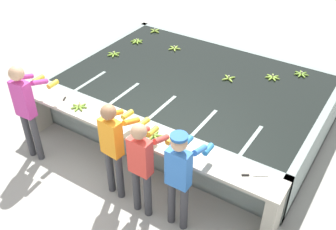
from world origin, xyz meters
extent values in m
plane|color=#A3A099|center=(0.00, 0.00, 0.00)|extent=(80.00, 80.00, 0.00)
cube|color=gray|center=(0.00, 2.08, 0.03)|extent=(4.70, 3.26, 0.06)
cube|color=gray|center=(0.00, 0.51, 0.44)|extent=(4.70, 0.12, 0.88)
cube|color=gray|center=(0.00, 3.65, 0.44)|extent=(4.70, 0.12, 0.88)
cube|color=gray|center=(-2.29, 2.08, 0.44)|extent=(0.12, 3.26, 0.88)
cube|color=gray|center=(2.29, 2.08, 0.44)|extent=(0.12, 3.26, 0.88)
cube|color=black|center=(0.00, 2.08, 0.47)|extent=(4.46, 3.02, 0.81)
cube|color=gray|center=(-1.57, 0.97, 0.44)|extent=(0.06, 0.80, 0.88)
cube|color=gray|center=(-0.78, 0.97, 0.44)|extent=(0.06, 0.80, 0.88)
cube|color=gray|center=(0.00, 0.97, 0.44)|extent=(0.06, 0.80, 0.88)
cube|color=gray|center=(0.78, 0.97, 0.44)|extent=(0.06, 0.80, 0.88)
cube|color=gray|center=(1.57, 0.97, 0.44)|extent=(0.06, 0.80, 0.88)
cube|color=#A8A393|center=(0.00, 0.23, 0.85)|extent=(4.70, 0.45, 0.05)
cube|color=#A8A393|center=(-2.25, 0.23, 0.41)|extent=(0.16, 0.41, 0.83)
cube|color=#A8A393|center=(2.25, 0.23, 0.41)|extent=(0.16, 0.41, 0.83)
cylinder|color=#38383D|center=(-1.80, -0.39, 0.43)|extent=(0.11, 0.11, 0.87)
cylinder|color=#38383D|center=(-1.60, -0.38, 0.43)|extent=(0.11, 0.11, 0.87)
cube|color=#BC388E|center=(-1.70, -0.38, 1.18)|extent=(0.33, 0.18, 0.61)
sphere|color=tan|center=(-1.70, -0.38, 1.63)|extent=(0.24, 0.24, 0.24)
cylinder|color=#BC388E|center=(-1.87, -0.14, 1.40)|extent=(0.09, 0.31, 0.18)
cylinder|color=gold|center=(-1.88, 0.11, 1.23)|extent=(0.09, 0.20, 0.08)
cylinder|color=#BC388E|center=(-1.55, -0.13, 1.40)|extent=(0.09, 0.31, 0.18)
cylinder|color=gold|center=(-1.56, 0.12, 1.23)|extent=(0.09, 0.20, 0.08)
cylinder|color=#38383D|center=(-0.11, -0.29, 0.40)|extent=(0.11, 0.11, 0.81)
cylinder|color=#38383D|center=(0.09, -0.31, 0.40)|extent=(0.11, 0.11, 0.81)
cube|color=orange|center=(-0.01, -0.30, 1.10)|extent=(0.34, 0.20, 0.57)
sphere|color=#896042|center=(-0.01, -0.30, 1.52)|extent=(0.22, 0.22, 0.22)
cylinder|color=orange|center=(-0.14, -0.04, 1.30)|extent=(0.11, 0.32, 0.18)
cylinder|color=gold|center=(-0.12, 0.21, 1.13)|extent=(0.10, 0.21, 0.08)
cylinder|color=orange|center=(0.18, -0.07, 1.30)|extent=(0.11, 0.32, 0.18)
cylinder|color=gold|center=(0.20, 0.18, 1.13)|extent=(0.10, 0.21, 0.08)
cylinder|color=#38383D|center=(0.44, -0.37, 0.39)|extent=(0.11, 0.11, 0.78)
cylinder|color=#38383D|center=(0.64, -0.37, 0.39)|extent=(0.11, 0.11, 0.78)
cube|color=#DB3D33|center=(0.54, -0.37, 1.06)|extent=(0.32, 0.18, 0.56)
sphere|color=tan|center=(0.54, -0.37, 1.47)|extent=(0.21, 0.21, 0.21)
cylinder|color=#DB3D33|center=(0.39, -0.12, 1.25)|extent=(0.09, 0.31, 0.18)
cylinder|color=gold|center=(0.39, 0.13, 1.09)|extent=(0.09, 0.20, 0.08)
cylinder|color=#DB3D33|center=(0.71, -0.12, 1.25)|extent=(0.09, 0.31, 0.18)
cylinder|color=gold|center=(0.71, 0.13, 1.09)|extent=(0.09, 0.20, 0.08)
cylinder|color=#38383D|center=(0.99, -0.30, 0.40)|extent=(0.11, 0.11, 0.79)
cylinder|color=#38383D|center=(1.19, -0.30, 0.40)|extent=(0.11, 0.11, 0.79)
cube|color=blue|center=(1.09, -0.30, 1.07)|extent=(0.32, 0.17, 0.56)
sphere|color=tan|center=(1.09, -0.30, 1.49)|extent=(0.21, 0.21, 0.21)
cylinder|color=#1E5199|center=(1.09, -0.30, 1.58)|extent=(0.22, 0.22, 0.04)
cylinder|color=blue|center=(0.93, -0.05, 1.26)|extent=(0.08, 0.31, 0.18)
cylinder|color=teal|center=(0.93, 0.20, 1.10)|extent=(0.09, 0.20, 0.08)
cylinder|color=blue|center=(1.25, -0.05, 1.26)|extent=(0.08, 0.31, 0.18)
cylinder|color=teal|center=(1.25, 0.20, 1.10)|extent=(0.09, 0.20, 0.08)
ellipsoid|color=#93BC3D|center=(0.56, 2.36, 0.89)|extent=(0.16, 0.13, 0.04)
ellipsoid|color=#93BC3D|center=(0.55, 2.43, 0.89)|extent=(0.13, 0.16, 0.04)
ellipsoid|color=#93BC3D|center=(0.47, 2.42, 0.89)|extent=(0.16, 0.13, 0.04)
ellipsoid|color=#93BC3D|center=(0.48, 2.34, 0.89)|extent=(0.13, 0.16, 0.04)
cylinder|color=tan|center=(0.52, 2.39, 0.93)|extent=(0.03, 0.03, 0.04)
ellipsoid|color=#8CB738|center=(1.17, 2.81, 0.89)|extent=(0.06, 0.17, 0.04)
ellipsoid|color=#8CB738|center=(1.21, 2.82, 0.89)|extent=(0.14, 0.15, 0.04)
ellipsoid|color=#8CB738|center=(1.23, 2.86, 0.89)|extent=(0.17, 0.05, 0.04)
ellipsoid|color=#8CB738|center=(1.21, 2.91, 0.89)|extent=(0.13, 0.16, 0.04)
ellipsoid|color=#8CB738|center=(1.16, 2.91, 0.89)|extent=(0.08, 0.17, 0.04)
ellipsoid|color=#8CB738|center=(1.12, 2.88, 0.89)|extent=(0.17, 0.10, 0.04)
ellipsoid|color=#8CB738|center=(1.13, 2.83, 0.89)|extent=(0.17, 0.12, 0.04)
cylinder|color=tan|center=(1.17, 2.86, 0.93)|extent=(0.03, 0.03, 0.04)
ellipsoid|color=#93BC3D|center=(-1.77, 3.40, 0.89)|extent=(0.17, 0.07, 0.04)
ellipsoid|color=#93BC3D|center=(-1.82, 3.47, 0.89)|extent=(0.07, 0.17, 0.04)
ellipsoid|color=#93BC3D|center=(-1.88, 3.43, 0.89)|extent=(0.17, 0.07, 0.04)
ellipsoid|color=#93BC3D|center=(-1.84, 3.36, 0.89)|extent=(0.07, 0.17, 0.04)
cylinder|color=tan|center=(-1.83, 3.41, 0.93)|extent=(0.03, 0.03, 0.04)
ellipsoid|color=#75A333|center=(1.60, 3.32, 0.89)|extent=(0.11, 0.17, 0.04)
ellipsoid|color=#75A333|center=(1.56, 3.32, 0.89)|extent=(0.10, 0.17, 0.04)
ellipsoid|color=#75A333|center=(1.52, 3.28, 0.89)|extent=(0.17, 0.08, 0.04)
ellipsoid|color=#75A333|center=(1.53, 3.24, 0.89)|extent=(0.16, 0.13, 0.04)
ellipsoid|color=#75A333|center=(1.57, 3.21, 0.89)|extent=(0.05, 0.17, 0.04)
ellipsoid|color=#75A333|center=(1.62, 3.23, 0.89)|extent=(0.15, 0.14, 0.04)
ellipsoid|color=#75A333|center=(1.63, 3.28, 0.89)|extent=(0.17, 0.06, 0.04)
cylinder|color=tan|center=(1.58, 3.27, 0.93)|extent=(0.03, 0.03, 0.04)
ellipsoid|color=#7FAD33|center=(-1.82, 2.00, 0.89)|extent=(0.17, 0.04, 0.04)
ellipsoid|color=#7FAD33|center=(-1.85, 2.05, 0.89)|extent=(0.11, 0.17, 0.04)
ellipsoid|color=#7FAD33|center=(-1.90, 2.05, 0.89)|extent=(0.12, 0.16, 0.04)
ellipsoid|color=#7FAD33|center=(-1.93, 2.00, 0.89)|extent=(0.17, 0.04, 0.04)
ellipsoid|color=#7FAD33|center=(-1.90, 1.95, 0.89)|extent=(0.11, 0.17, 0.04)
ellipsoid|color=#7FAD33|center=(-1.84, 1.95, 0.89)|extent=(0.12, 0.16, 0.04)
cylinder|color=tan|center=(-1.87, 2.00, 0.93)|extent=(0.03, 0.03, 0.04)
ellipsoid|color=#9EC642|center=(-0.98, 2.95, 0.89)|extent=(0.04, 0.17, 0.04)
ellipsoid|color=#9EC642|center=(-1.03, 2.91, 0.89)|extent=(0.17, 0.08, 0.04)
ellipsoid|color=#9EC642|center=(-1.01, 2.85, 0.89)|extent=(0.13, 0.16, 0.04)
ellipsoid|color=#9EC642|center=(-0.95, 2.85, 0.89)|extent=(0.13, 0.16, 0.04)
ellipsoid|color=#9EC642|center=(-0.93, 2.92, 0.89)|extent=(0.17, 0.09, 0.04)
cylinder|color=tan|center=(-0.98, 2.90, 0.93)|extent=(0.03, 0.03, 0.04)
ellipsoid|color=#7FAD33|center=(-1.85, 2.69, 0.89)|extent=(0.05, 0.17, 0.04)
ellipsoid|color=#7FAD33|center=(-1.80, 2.71, 0.89)|extent=(0.15, 0.15, 0.04)
ellipsoid|color=#7FAD33|center=(-1.79, 2.75, 0.89)|extent=(0.17, 0.06, 0.04)
ellipsoid|color=#7FAD33|center=(-1.81, 2.79, 0.89)|extent=(0.12, 0.16, 0.04)
ellipsoid|color=#7FAD33|center=(-1.86, 2.80, 0.89)|extent=(0.09, 0.17, 0.04)
ellipsoid|color=#7FAD33|center=(-1.89, 2.76, 0.89)|extent=(0.17, 0.09, 0.04)
ellipsoid|color=#7FAD33|center=(-1.89, 2.71, 0.89)|extent=(0.16, 0.12, 0.04)
cylinder|color=tan|center=(-1.84, 2.74, 0.93)|extent=(0.03, 0.03, 0.04)
ellipsoid|color=#75A333|center=(-1.08, 0.19, 0.89)|extent=(0.17, 0.11, 0.04)
ellipsoid|color=#75A333|center=(-1.08, 0.24, 0.89)|extent=(0.17, 0.11, 0.04)
ellipsoid|color=#75A333|center=(-1.12, 0.27, 0.89)|extent=(0.07, 0.17, 0.04)
ellipsoid|color=#75A333|center=(-1.17, 0.26, 0.89)|extent=(0.14, 0.15, 0.04)
ellipsoid|color=#75A333|center=(-1.19, 0.21, 0.89)|extent=(0.17, 0.04, 0.04)
ellipsoid|color=#75A333|center=(-1.17, 0.17, 0.89)|extent=(0.13, 0.16, 0.04)
ellipsoid|color=#75A333|center=(-1.12, 0.16, 0.89)|extent=(0.07, 0.17, 0.04)
cylinder|color=tan|center=(-1.13, 0.22, 0.93)|extent=(0.03, 0.03, 0.04)
ellipsoid|color=#75A333|center=(0.37, 0.29, 0.89)|extent=(0.16, 0.12, 0.04)
ellipsoid|color=#75A333|center=(0.32, 0.31, 0.89)|extent=(0.04, 0.17, 0.04)
ellipsoid|color=#75A333|center=(0.27, 0.28, 0.89)|extent=(0.17, 0.11, 0.04)
ellipsoid|color=#75A333|center=(0.27, 0.23, 0.89)|extent=(0.16, 0.12, 0.04)
ellipsoid|color=#75A333|center=(0.32, 0.20, 0.89)|extent=(0.04, 0.17, 0.04)
ellipsoid|color=#75A333|center=(0.37, 0.23, 0.89)|extent=(0.17, 0.11, 0.04)
cylinder|color=tan|center=(0.32, 0.26, 0.93)|extent=(0.03, 0.03, 0.04)
ellipsoid|color=#7FAD33|center=(-0.46, 0.20, 0.89)|extent=(0.15, 0.14, 0.04)
ellipsoid|color=#7FAD33|center=(-0.53, 0.20, 0.89)|extent=(0.14, 0.15, 0.04)
ellipsoid|color=#7FAD33|center=(-0.54, 0.13, 0.89)|extent=(0.15, 0.14, 0.04)
ellipsoid|color=#7FAD33|center=(-0.46, 0.12, 0.89)|extent=(0.14, 0.15, 0.04)
cylinder|color=tan|center=(-0.50, 0.16, 0.93)|extent=(0.03, 0.03, 0.04)
cube|color=silver|center=(-1.43, 0.09, 0.89)|extent=(0.12, 0.19, 0.00)
cube|color=black|center=(-1.52, 0.27, 0.89)|extent=(0.07, 0.10, 0.02)
cube|color=silver|center=(1.96, 0.35, 0.89)|extent=(0.18, 0.14, 0.00)
cube|color=black|center=(1.79, 0.24, 0.89)|extent=(0.10, 0.08, 0.02)
camera|label=1|loc=(2.97, -3.44, 4.51)|focal=42.00mm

